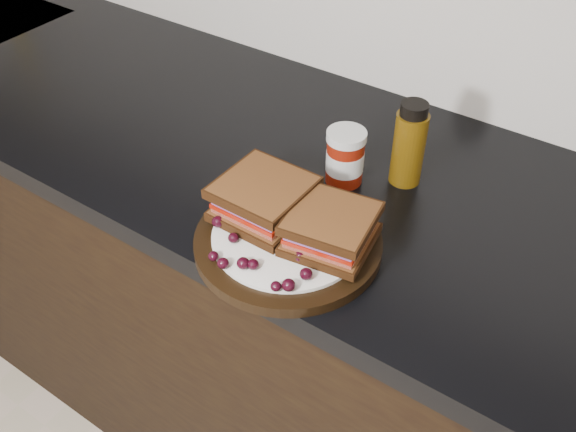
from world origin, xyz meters
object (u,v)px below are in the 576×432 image
plate (288,242)px  sandwich_left (264,199)px  condiment_jar (345,157)px  oil_bottle (409,143)px

plate → sandwich_left: sandwich_left is taller
sandwich_left → condiment_jar: (0.04, 0.17, -0.01)m
sandwich_left → oil_bottle: 0.26m
oil_bottle → condiment_jar: bearing=-144.7°
plate → oil_bottle: oil_bottle is taller
plate → oil_bottle: (0.07, 0.25, 0.06)m
plate → condiment_jar: condiment_jar is taller
sandwich_left → condiment_jar: bearing=76.7°
sandwich_left → condiment_jar: condiment_jar is taller
sandwich_left → oil_bottle: (0.13, 0.23, 0.02)m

